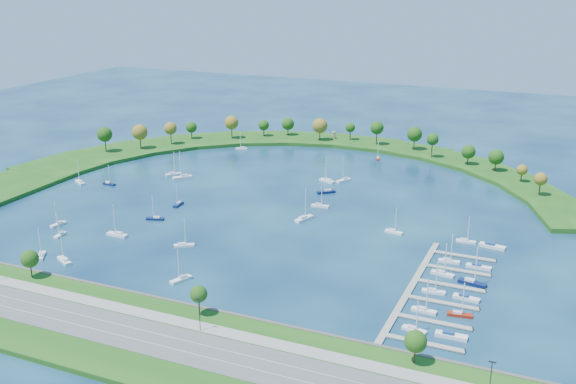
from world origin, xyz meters
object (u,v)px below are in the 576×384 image
at_px(moored_boat_11, 80,182).
at_px(docked_boat_3, 460,314).
at_px(docked_boat_1, 451,335).
at_px(docked_boat_2, 424,310).
at_px(moored_boat_12, 181,278).
at_px(moored_boat_14, 320,205).
at_px(moored_boat_9, 178,204).
at_px(moored_boat_17, 394,231).
at_px(moored_boat_20, 41,255).
at_px(moored_boat_6, 58,223).
at_px(harbor_tower, 334,135).
at_px(moored_boat_0, 174,174).
at_px(moored_boat_19, 326,191).
at_px(docked_boat_9, 478,267).
at_px(moored_boat_13, 327,180).
at_px(docked_boat_6, 443,273).
at_px(moored_boat_8, 344,180).
at_px(docked_boat_8, 449,260).
at_px(docked_boat_0, 414,329).
at_px(moored_boat_1, 60,234).
at_px(moored_boat_3, 155,218).
at_px(docked_boat_10, 466,240).
at_px(moored_boat_2, 242,148).
at_px(moored_boat_15, 378,158).
at_px(docked_boat_4, 434,291).
at_px(moored_boat_10, 64,260).
at_px(docked_boat_7, 472,282).
at_px(dock_system, 433,291).
at_px(moored_boat_16, 117,234).
at_px(moored_boat_4, 304,218).
at_px(moored_boat_5, 184,244).
at_px(docked_boat_11, 492,246).

relative_size(moored_boat_11, docked_boat_3, 1.06).
distance_m(docked_boat_1, docked_boat_2, 15.77).
bearing_deg(moored_boat_12, moored_boat_14, -168.28).
relative_size(moored_boat_9, moored_boat_17, 0.97).
relative_size(moored_boat_12, moored_boat_20, 1.01).
distance_m(moored_boat_6, moored_boat_14, 111.03).
relative_size(harbor_tower, moored_boat_0, 0.34).
distance_m(moored_boat_19, docked_boat_9, 97.75).
height_order(moored_boat_13, docked_boat_6, moored_boat_13).
xyz_separation_m(moored_boat_8, moored_boat_20, (-70.78, -132.94, -0.02)).
bearing_deg(moored_boat_0, docked_boat_2, -81.25).
distance_m(moored_boat_12, docked_boat_8, 94.94).
bearing_deg(docked_boat_0, moored_boat_1, -176.86).
bearing_deg(docked_boat_1, moored_boat_11, 158.07).
height_order(moored_boat_19, docked_boat_8, moored_boat_19).
height_order(moored_boat_3, docked_boat_10, moored_boat_3).
xyz_separation_m(moored_boat_2, moored_boat_14, (78.89, -77.07, 0.04)).
height_order(moored_boat_15, docked_boat_9, moored_boat_15).
bearing_deg(docked_boat_4, moored_boat_9, 156.65).
distance_m(moored_boat_10, moored_boat_20, 10.71).
bearing_deg(moored_boat_2, moored_boat_17, 120.99).
bearing_deg(moored_boat_2, moored_boat_0, 62.96).
bearing_deg(moored_boat_6, docked_boat_9, 109.80).
relative_size(moored_boat_12, docked_boat_7, 0.85).
height_order(harbor_tower, moored_boat_8, moored_boat_8).
distance_m(docked_boat_0, docked_boat_2, 12.59).
height_order(moored_boat_3, moored_boat_19, moored_boat_19).
bearing_deg(dock_system, docked_boat_0, -89.49).
bearing_deg(moored_boat_13, moored_boat_9, 72.91).
height_order(moored_boat_3, moored_boat_20, moored_boat_20).
height_order(moored_boat_10, docked_boat_7, docked_boat_7).
relative_size(docked_boat_3, docked_boat_8, 1.00).
distance_m(moored_boat_14, moored_boat_16, 88.53).
distance_m(docked_boat_9, docked_boat_10, 23.65).
xyz_separation_m(moored_boat_6, docked_boat_0, (154.47, -26.14, 0.01)).
xyz_separation_m(moored_boat_9, moored_boat_13, (48.55, 59.84, 0.06)).
distance_m(moored_boat_4, moored_boat_15, 105.72).
bearing_deg(moored_boat_0, docked_boat_0, -84.58).
height_order(moored_boat_10, docked_boat_10, moored_boat_10).
relative_size(docked_boat_2, docked_boat_9, 1.29).
height_order(moored_boat_17, docked_boat_1, moored_boat_17).
height_order(harbor_tower, moored_boat_10, moored_boat_10).
bearing_deg(moored_boat_1, moored_boat_2, 170.30).
relative_size(moored_boat_15, docked_boat_2, 0.86).
distance_m(moored_boat_1, moored_boat_8, 138.50).
relative_size(moored_boat_5, moored_boat_19, 0.88).
relative_size(moored_boat_13, docked_boat_11, 1.26).
xyz_separation_m(moored_boat_9, moored_boat_11, (-62.47, 8.84, 0.03)).
relative_size(moored_boat_10, docked_boat_4, 1.11).
distance_m(moored_boat_8, docked_boat_9, 110.36).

